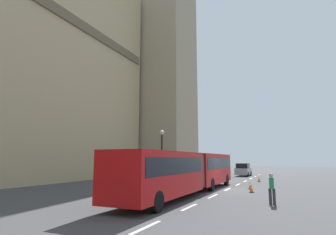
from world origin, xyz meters
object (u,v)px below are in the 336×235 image
object	(u,v)px
sedan_lead	(243,170)
traffic_cone_west	(252,189)
traffic_cone_middle	(250,186)
traffic_cone_east	(259,179)
street_lamp	(162,153)
articulated_bus	(188,169)
pedestrian_near_cones	(272,187)

from	to	relation	value
sedan_lead	traffic_cone_west	world-z (taller)	sedan_lead
traffic_cone_middle	traffic_cone_east	bearing A→B (deg)	0.99
traffic_cone_middle	street_lamp	world-z (taller)	street_lamp
sedan_lead	traffic_cone_west	xyz separation A→B (m)	(-20.19, -3.80, -0.63)
articulated_bus	traffic_cone_east	size ratio (longest dim) A/B	30.87
traffic_cone_west	sedan_lead	bearing A→B (deg)	10.65
street_lamp	sedan_lead	bearing A→B (deg)	-14.99
articulated_bus	traffic_cone_west	bearing A→B (deg)	-57.51
sedan_lead	traffic_cone_west	distance (m)	20.55
sedan_lead	traffic_cone_middle	distance (m)	18.11
traffic_cone_middle	street_lamp	distance (m)	8.61
traffic_cone_west	traffic_cone_east	world-z (taller)	same
articulated_bus	traffic_cone_east	world-z (taller)	articulated_bus
sedan_lead	pedestrian_near_cones	xyz separation A→B (m)	(-25.36, -5.58, -0.00)
street_lamp	traffic_cone_east	bearing A→B (deg)	-44.73
street_lamp	traffic_cone_west	bearing A→B (deg)	-105.09
sedan_lead	pedestrian_near_cones	world-z (taller)	sedan_lead
traffic_cone_west	traffic_cone_east	bearing A→B (deg)	3.10
articulated_bus	pedestrian_near_cones	bearing A→B (deg)	-113.78
street_lamp	articulated_bus	bearing A→B (deg)	-137.45
traffic_cone_east	traffic_cone_west	bearing A→B (deg)	-176.90
articulated_bus	street_lamp	world-z (taller)	street_lamp
traffic_cone_east	pedestrian_near_cones	world-z (taller)	pedestrian_near_cones
traffic_cone_middle	pedestrian_near_cones	world-z (taller)	pedestrian_near_cones
traffic_cone_west	pedestrian_near_cones	xyz separation A→B (m)	(-5.18, -1.79, 0.63)
traffic_cone_middle	traffic_cone_east	size ratio (longest dim) A/B	1.00
articulated_bus	pedestrian_near_cones	world-z (taller)	articulated_bus
articulated_bus	traffic_cone_middle	bearing A→B (deg)	-36.16
articulated_bus	traffic_cone_west	xyz separation A→B (m)	(2.59, -4.07, -1.46)
traffic_cone_west	pedestrian_near_cones	bearing A→B (deg)	-160.95
traffic_cone_east	articulated_bus	bearing A→B (deg)	164.89
sedan_lead	traffic_cone_middle	size ratio (longest dim) A/B	7.59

